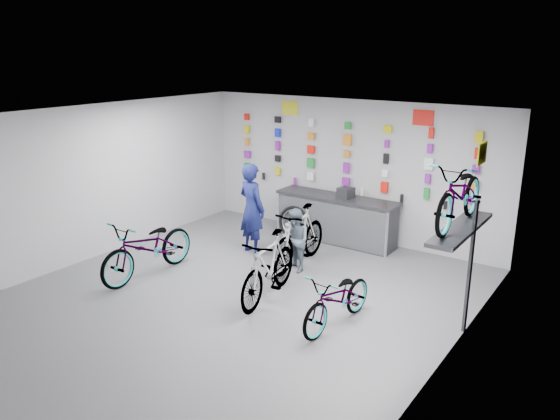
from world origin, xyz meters
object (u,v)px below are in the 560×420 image
Objects in this scene: counter at (336,219)px; bike_left at (148,247)px; bike_right at (338,299)px; customer at (295,240)px; bike_service at (299,237)px; clerk at (252,209)px; bike_center at (269,267)px.

bike_left reaches higher than counter.
customer is (-1.69, 1.41, 0.16)m from bike_right.
bike_right is (1.87, -3.28, -0.05)m from counter.
bike_left reaches higher than bike_right.
bike_left is 1.76× the size of customer.
bike_left is at bearing -113.05° from customer.
customer is (0.19, -1.87, 0.11)m from counter.
customer is at bearing 145.10° from bike_right.
bike_right is at bearing -46.62° from bike_service.
customer reaches higher than bike_service.
clerk is at bearing -124.67° from counter.
bike_service is at bearing -86.31° from counter.
bike_center is at bearing -79.16° from bike_service.
clerk is (-1.56, 1.58, 0.36)m from bike_center.
bike_service is (-1.77, 1.66, 0.14)m from bike_right.
clerk reaches higher than counter.
bike_right is (1.39, -0.15, -0.12)m from bike_center.
bike_left is 2.68m from customer.
bike_service is (-0.38, 1.51, 0.02)m from bike_center.
bike_center is at bearing -49.46° from customer.
counter is at bearing 122.74° from customer.
bike_service is at bearing 45.27° from bike_left.
bike_center is (2.35, 0.46, 0.01)m from bike_left.
bike_left is at bearing 82.47° from clerk.
clerk reaches higher than bike_right.
bike_right is 0.87× the size of bike_service.
bike_center is 0.97× the size of bike_service.
counter is 1.29× the size of bike_left.
bike_service is (0.10, -1.62, 0.09)m from counter.
bike_left is at bearing -138.38° from bike_service.
bike_center is 2.25m from clerk.
clerk reaches higher than bike_service.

